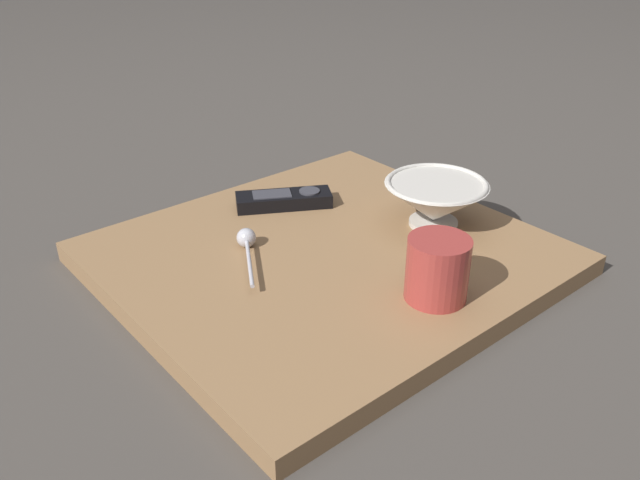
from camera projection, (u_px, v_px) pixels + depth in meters
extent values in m
plane|color=#47423D|center=(326.00, 267.00, 1.02)|extent=(6.00, 6.00, 0.00)
cube|color=#936D47|center=(326.00, 258.00, 1.01)|extent=(0.57, 0.62, 0.03)
cylinder|color=beige|center=(433.00, 223.00, 1.07)|extent=(0.08, 0.08, 0.01)
cone|color=beige|center=(435.00, 202.00, 1.05)|extent=(0.17, 0.17, 0.06)
torus|color=beige|center=(437.00, 184.00, 1.04)|extent=(0.16, 0.16, 0.01)
cylinder|color=#A53833|center=(437.00, 269.00, 0.87)|extent=(0.08, 0.08, 0.09)
cylinder|color=silver|center=(249.00, 262.00, 0.94)|extent=(0.11, 0.07, 0.01)
sphere|color=silver|center=(246.00, 238.00, 1.00)|extent=(0.03, 0.03, 0.03)
cube|color=black|center=(284.00, 200.00, 1.13)|extent=(0.13, 0.17, 0.02)
cylinder|color=#3A3A42|center=(309.00, 191.00, 1.13)|extent=(0.04, 0.04, 0.00)
cube|color=#3A3A42|center=(272.00, 194.00, 1.12)|extent=(0.06, 0.07, 0.00)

